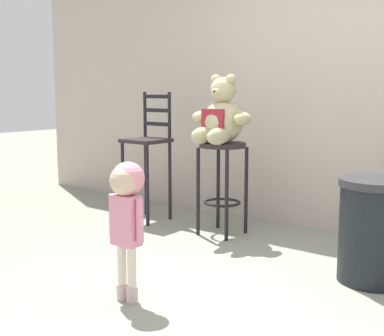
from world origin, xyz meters
TOP-DOWN VIEW (x-y plane):
  - ground_plane at (0.00, 0.00)m, footprint 24.00×24.00m
  - building_wall at (0.00, 2.01)m, footprint 7.70×0.30m
  - bar_stool_with_teddy at (-0.78, 1.22)m, footprint 0.40×0.40m
  - teddy_bear at (-0.78, 1.19)m, footprint 0.55×0.49m
  - child_walking at (-0.37, -0.33)m, footprint 0.26×0.21m
  - trash_bin at (0.66, 0.89)m, footprint 0.48×0.48m
  - bar_chair_empty at (-1.63, 1.22)m, footprint 0.37×0.37m

SIDE VIEW (x-z plane):
  - ground_plane at x=0.00m, z-range 0.00..0.00m
  - trash_bin at x=0.66m, z-range 0.00..0.68m
  - bar_stool_with_teddy at x=-0.78m, z-range 0.17..0.97m
  - child_walking at x=-0.37m, z-range 0.19..1.02m
  - bar_chair_empty at x=-1.63m, z-range 0.08..1.30m
  - teddy_bear at x=-0.78m, z-range 0.72..1.29m
  - building_wall at x=0.00m, z-range 0.00..3.19m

